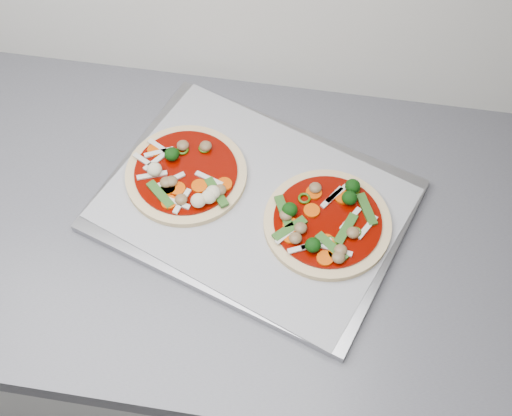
# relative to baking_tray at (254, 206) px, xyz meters

# --- Properties ---
(base_cabinet) EXTENTS (3.60, 0.60, 0.86)m
(base_cabinet) POSITION_rel_baking_tray_xyz_m (0.33, -0.04, -0.48)
(base_cabinet) COLOR silver
(base_cabinet) RESTS_ON ground
(countertop) EXTENTS (3.60, 0.60, 0.04)m
(countertop) POSITION_rel_baking_tray_xyz_m (0.33, -0.04, -0.03)
(countertop) COLOR slate
(countertop) RESTS_ON base_cabinet
(baking_tray) EXTENTS (0.54, 0.47, 0.01)m
(baking_tray) POSITION_rel_baking_tray_xyz_m (0.00, 0.00, 0.00)
(baking_tray) COLOR gray
(baking_tray) RESTS_ON countertop
(parchment) EXTENTS (0.52, 0.46, 0.00)m
(parchment) POSITION_rel_baking_tray_xyz_m (0.00, 0.00, 0.01)
(parchment) COLOR #9C9CA1
(parchment) RESTS_ON baking_tray
(pizza_left) EXTENTS (0.23, 0.23, 0.03)m
(pizza_left) POSITION_rel_baking_tray_xyz_m (-0.11, 0.03, 0.02)
(pizza_left) COLOR #E6C28B
(pizza_left) RESTS_ON parchment
(pizza_right) EXTENTS (0.27, 0.27, 0.03)m
(pizza_right) POSITION_rel_baking_tray_xyz_m (0.12, -0.02, 0.02)
(pizza_right) COLOR #E6C28B
(pizza_right) RESTS_ON parchment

